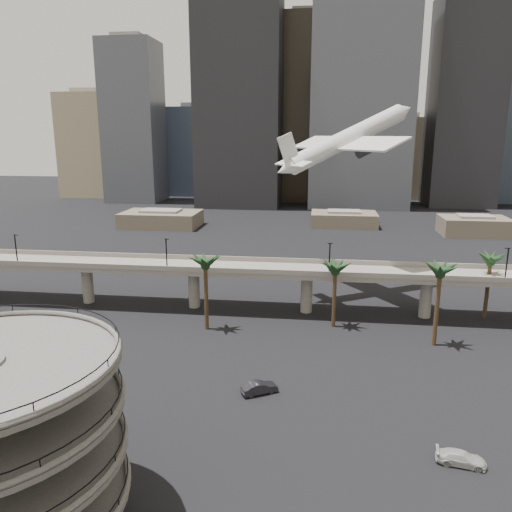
# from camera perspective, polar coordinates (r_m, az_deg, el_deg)

# --- Properties ---
(overpass) EXTENTS (130.00, 9.30, 14.70)m
(overpass) POSITION_cam_1_polar(r_m,az_deg,el_deg) (95.61, -0.75, -1.95)
(overpass) COLOR slate
(overpass) RESTS_ON ground
(palm_trees) EXTENTS (54.40, 18.40, 14.00)m
(palm_trees) POSITION_cam_1_polar(r_m,az_deg,el_deg) (86.83, 12.70, -1.21)
(palm_trees) COLOR #48351E
(palm_trees) RESTS_ON ground
(low_buildings) EXTENTS (135.00, 27.50, 6.80)m
(low_buildings) POSITION_cam_1_polar(r_m,az_deg,el_deg) (181.09, 5.32, 4.03)
(low_buildings) COLOR brown
(low_buildings) RESTS_ON ground
(skyline) EXTENTS (269.00, 86.00, 121.32)m
(skyline) POSITION_cam_1_polar(r_m,az_deg,el_deg) (253.48, 8.13, 16.12)
(skyline) COLOR gray
(skyline) RESTS_ON ground
(airborne_jet) EXTENTS (29.93, 28.74, 16.08)m
(airborne_jet) POSITION_cam_1_polar(r_m,az_deg,el_deg) (105.28, 10.41, 12.98)
(airborne_jet) COLOR silver
(airborne_jet) RESTS_ON ground
(car_a) EXTENTS (4.35, 2.75, 1.38)m
(car_a) POSITION_cam_1_polar(r_m,az_deg,el_deg) (63.77, -17.10, -17.56)
(car_a) COLOR #A71723
(car_a) RESTS_ON ground
(car_b) EXTENTS (5.09, 3.89, 1.61)m
(car_b) POSITION_cam_1_polar(r_m,az_deg,el_deg) (67.74, 0.38, -14.81)
(car_b) COLOR #232227
(car_b) RESTS_ON ground
(car_c) EXTENTS (5.25, 2.80, 1.45)m
(car_c) POSITION_cam_1_polar(r_m,az_deg,el_deg) (59.33, 22.38, -20.58)
(car_c) COLOR beige
(car_c) RESTS_ON ground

